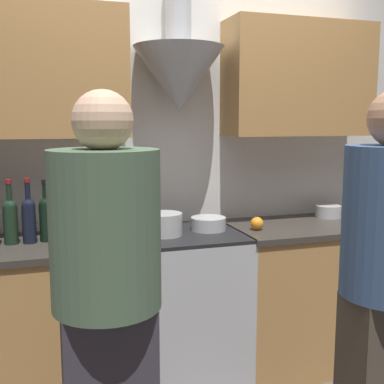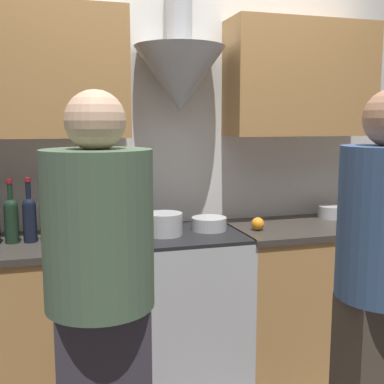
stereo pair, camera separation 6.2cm
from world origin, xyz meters
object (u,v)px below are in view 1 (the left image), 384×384
Objects in this scene: wine_bottle_6 at (29,218)px; saucepan at (328,211)px; wine_bottle_5 at (10,219)px; person_foreground_left at (108,310)px; mixing_bowl at (208,224)px; wine_bottle_7 at (46,216)px; stove_range at (187,306)px; stock_pot at (164,224)px; orange_fruit at (257,223)px.

saucepan is (1.89, 0.12, -0.10)m from wine_bottle_6.
person_foreground_left reaches higher than wine_bottle_5.
wine_bottle_7 is at bearing 179.12° from mixing_bowl.
person_foreground_left is at bearing -71.15° from wine_bottle_5.
wine_bottle_5 is 0.99× the size of wine_bottle_6.
wine_bottle_7 is 0.20× the size of person_foreground_left.
stove_range is 0.53m from stock_pot.
wine_bottle_7 reaches higher than mixing_bowl.
stock_pot is 1.09m from person_foreground_left.
wine_bottle_6 reaches higher than saucepan.
wine_bottle_5 is at bearing 108.85° from person_foreground_left.
stock_pot is 2.66× the size of orange_fruit.
mixing_bowl is (1.00, 0.00, -0.10)m from wine_bottle_6.
person_foreground_left reaches higher than orange_fruit.
wine_bottle_6 is 1.68× the size of stock_pot.
mixing_bowl is (0.14, 0.02, 0.49)m from stove_range.
wine_bottle_6 is at bearing 178.79° from stove_range.
saucepan is (1.98, 0.11, -0.09)m from wine_bottle_5.
stove_range is at bearing 10.88° from stock_pot.
stock_pot is 0.56m from orange_fruit.
saucepan is at bearing 18.04° from orange_fruit.
wine_bottle_5 is 1.11m from person_foreground_left.
wine_bottle_7 reaches higher than saucepan.
orange_fruit is 0.05× the size of person_foreground_left.
wine_bottle_7 reaches higher than orange_fruit.
wine_bottle_5 is at bearing 175.01° from wine_bottle_6.
stove_range is at bearing -1.57° from wine_bottle_5.
wine_bottle_5 reaches higher than mixing_bowl.
saucepan is (0.89, 0.12, 0.00)m from mixing_bowl.
mixing_bowl is (1.09, -0.01, -0.10)m from wine_bottle_5.
wine_bottle_7 is at bearing 10.16° from wine_bottle_6.
saucepan is 2.00m from person_foreground_left.
wine_bottle_6 is 1.28m from orange_fruit.
stock_pot is at bearing -3.75° from wine_bottle_5.
stove_range is 4.40× the size of mixing_bowl.
wine_bottle_5 is at bearing -177.57° from wine_bottle_7.
person_foreground_left is at bearing -144.67° from saucepan.
stock_pot reaches higher than orange_fruit.
wine_bottle_7 is at bearing 175.31° from orange_fruit.
wine_bottle_6 reaches higher than orange_fruit.
orange_fruit is at bearing -16.90° from mixing_bowl.
stock_pot is (0.63, -0.06, -0.07)m from wine_bottle_7.
wine_bottle_5 is at bearing -176.80° from saucepan.
wine_bottle_7 is 4.31× the size of orange_fruit.
mixing_bowl is (0.91, -0.01, -0.10)m from wine_bottle_7.
mixing_bowl is at bearing -172.50° from saucepan.
stove_range is at bearing -172.08° from mixing_bowl.
person_foreground_left is (-0.45, -0.99, -0.07)m from stock_pot.
mixing_bowl is at bearing 163.10° from orange_fruit.
mixing_bowl is 1.27m from person_foreground_left.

